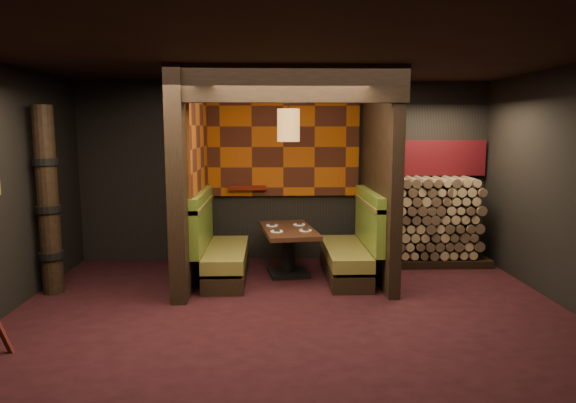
{
  "coord_description": "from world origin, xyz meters",
  "views": [
    {
      "loc": [
        -0.24,
        -5.43,
        2.12
      ],
      "look_at": [
        0.0,
        1.3,
        1.15
      ],
      "focal_mm": 32.0,
      "sensor_mm": 36.0,
      "label": 1
    }
  ],
  "objects_px": {
    "pendant_lamp": "(288,125)",
    "firewood_stack": "(432,221)",
    "booth_bench_left": "(219,251)",
    "booth_bench_right": "(353,250)",
    "totem_column": "(48,202)",
    "dining_table": "(288,244)"
  },
  "relations": [
    {
      "from": "booth_bench_left",
      "to": "firewood_stack",
      "type": "relative_size",
      "value": 0.92
    },
    {
      "from": "booth_bench_right",
      "to": "dining_table",
      "type": "relative_size",
      "value": 1.15
    },
    {
      "from": "pendant_lamp",
      "to": "firewood_stack",
      "type": "xyz_separation_m",
      "value": [
        2.26,
        0.59,
        -1.47
      ]
    },
    {
      "from": "pendant_lamp",
      "to": "totem_column",
      "type": "xyz_separation_m",
      "value": [
        -3.07,
        -0.66,
        -0.97
      ]
    },
    {
      "from": "booth_bench_left",
      "to": "booth_bench_right",
      "type": "relative_size",
      "value": 1.0
    },
    {
      "from": "dining_table",
      "to": "booth_bench_left",
      "type": "bearing_deg",
      "value": -170.54
    },
    {
      "from": "pendant_lamp",
      "to": "booth_bench_left",
      "type": "bearing_deg",
      "value": -173.39
    },
    {
      "from": "dining_table",
      "to": "booth_bench_right",
      "type": "bearing_deg",
      "value": -10.24
    },
    {
      "from": "dining_table",
      "to": "firewood_stack",
      "type": "height_order",
      "value": "firewood_stack"
    },
    {
      "from": "firewood_stack",
      "to": "booth_bench_right",
      "type": "bearing_deg",
      "value": -152.65
    },
    {
      "from": "booth_bench_right",
      "to": "totem_column",
      "type": "relative_size",
      "value": 0.67
    },
    {
      "from": "booth_bench_left",
      "to": "booth_bench_right",
      "type": "xyz_separation_m",
      "value": [
        1.89,
        0.0,
        0.0
      ]
    },
    {
      "from": "dining_table",
      "to": "totem_column",
      "type": "height_order",
      "value": "totem_column"
    },
    {
      "from": "dining_table",
      "to": "pendant_lamp",
      "type": "distance_m",
      "value": 1.7
    },
    {
      "from": "booth_bench_left",
      "to": "dining_table",
      "type": "height_order",
      "value": "booth_bench_left"
    },
    {
      "from": "booth_bench_left",
      "to": "totem_column",
      "type": "relative_size",
      "value": 0.67
    },
    {
      "from": "booth_bench_left",
      "to": "pendant_lamp",
      "type": "bearing_deg",
      "value": 6.61
    },
    {
      "from": "booth_bench_left",
      "to": "booth_bench_right",
      "type": "bearing_deg",
      "value": 0.0
    },
    {
      "from": "totem_column",
      "to": "pendant_lamp",
      "type": "bearing_deg",
      "value": 12.19
    },
    {
      "from": "totem_column",
      "to": "firewood_stack",
      "type": "bearing_deg",
      "value": 13.19
    },
    {
      "from": "pendant_lamp",
      "to": "totem_column",
      "type": "distance_m",
      "value": 3.29
    },
    {
      "from": "booth_bench_right",
      "to": "dining_table",
      "type": "xyz_separation_m",
      "value": [
        -0.91,
        0.16,
        0.05
      ]
    }
  ]
}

